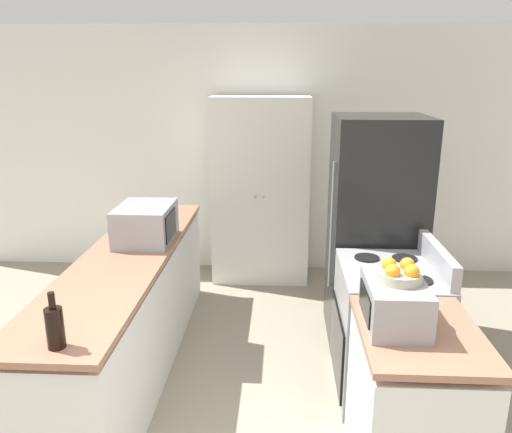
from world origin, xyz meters
TOP-DOWN VIEW (x-y plane):
  - wall_back at (0.00, 3.55)m, footprint 7.00×0.06m
  - counter_left at (-0.90, 1.47)m, footprint 0.60×2.75m
  - counter_right at (0.90, 0.49)m, footprint 0.60×0.79m
  - pantry_cabinet at (-0.02, 3.24)m, footprint 0.98×0.54m
  - stove at (0.92, 1.29)m, footprint 0.66×0.78m
  - refrigerator at (0.94, 2.07)m, footprint 0.72×0.71m
  - microwave at (-0.82, 1.77)m, footprint 0.40×0.52m
  - wine_bottle at (-0.84, 0.24)m, footprint 0.08×0.08m
  - toaster_oven at (0.77, 0.54)m, footprint 0.30×0.43m
  - fruit_bowl at (0.79, 0.56)m, footprint 0.22×0.22m

SIDE VIEW (x-z plane):
  - counter_left at x=-0.90m, z-range -0.02..0.88m
  - counter_right at x=0.90m, z-range -0.02..0.88m
  - stove at x=0.92m, z-range -0.07..0.98m
  - refrigerator at x=0.94m, z-range 0.00..1.81m
  - pantry_cabinet at x=-0.02m, z-range 0.00..1.90m
  - wine_bottle at x=-0.84m, z-range 0.86..1.14m
  - toaster_oven at x=0.77m, z-range 0.89..1.13m
  - microwave at x=-0.82m, z-range 0.89..1.17m
  - fruit_bowl at x=0.79m, z-range 1.12..1.22m
  - wall_back at x=0.00m, z-range 0.00..2.60m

